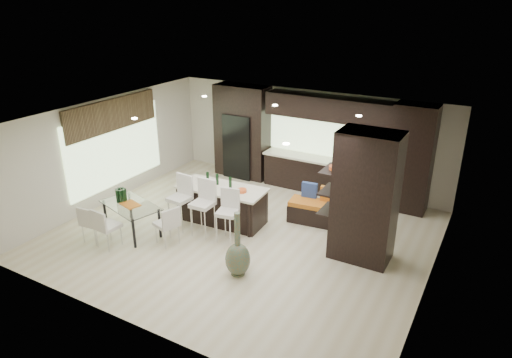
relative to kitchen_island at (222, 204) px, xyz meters
The scene contains 22 objects.
ground 0.95m from the kitchen_island, 23.53° to the right, with size 8.00×8.00×0.00m, color beige.
back_wall 3.38m from the kitchen_island, 76.22° to the left, with size 8.00×0.02×2.70m, color beige.
left_wall 3.37m from the kitchen_island, behind, with size 0.02×7.00×2.70m, color beige.
right_wall 4.87m from the kitchen_island, ahead, with size 0.02×7.00×2.70m, color beige.
ceiling 2.42m from the kitchen_island, 23.53° to the right, with size 8.00×7.00×0.02m, color white.
window_left 3.32m from the kitchen_island, behind, with size 0.04×3.20×1.90m, color #B2D199.
window_back 3.59m from the kitchen_island, 66.22° to the left, with size 3.40×0.04×1.20m, color #B2D199.
stone_accent 3.64m from the kitchen_island, behind, with size 0.08×3.00×0.80m, color brown.
ceiling_spots 2.38m from the kitchen_island, ahead, with size 4.00×3.00×0.02m, color white.
back_cabinetry 3.24m from the kitchen_island, 65.76° to the left, with size 6.80×0.68×2.70m, color black.
refrigerator 3.04m from the kitchen_island, 112.01° to the left, with size 0.90×0.68×1.90m, color black.
partition_column 3.50m from the kitchen_island, ahead, with size 1.20×0.80×2.70m, color black.
kitchen_island is the anchor object (origin of this frame).
stool_left 1.01m from the kitchen_island, 129.53° to the right, with size 0.46×0.46×1.04m, color silver.
stool_mid 0.79m from the kitchen_island, 90.00° to the right, with size 0.46×0.46×1.05m, color silver.
stool_right 1.00m from the kitchen_island, 49.96° to the right, with size 0.43×0.43×0.97m, color silver.
bench 2.28m from the kitchen_island, 26.67° to the left, with size 1.38×0.53×0.53m, color black.
floor_vase 2.31m from the kitchen_island, 49.25° to the right, with size 0.49×0.49×1.33m, color #49533C, non-canonical shape.
dining_table 2.10m from the kitchen_island, 134.95° to the right, with size 1.43×0.81×0.69m, color white.
chair_near 2.64m from the kitchen_island, 124.01° to the right, with size 0.46×0.46×0.84m, color silver.
chair_far 2.91m from the kitchen_island, 131.45° to the right, with size 0.43×0.43×0.80m, color silver.
chair_end 1.55m from the kitchen_island, 107.19° to the right, with size 0.45×0.45×0.83m, color silver.
Camera 1 is at (4.73, -7.81, 5.10)m, focal length 32.00 mm.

